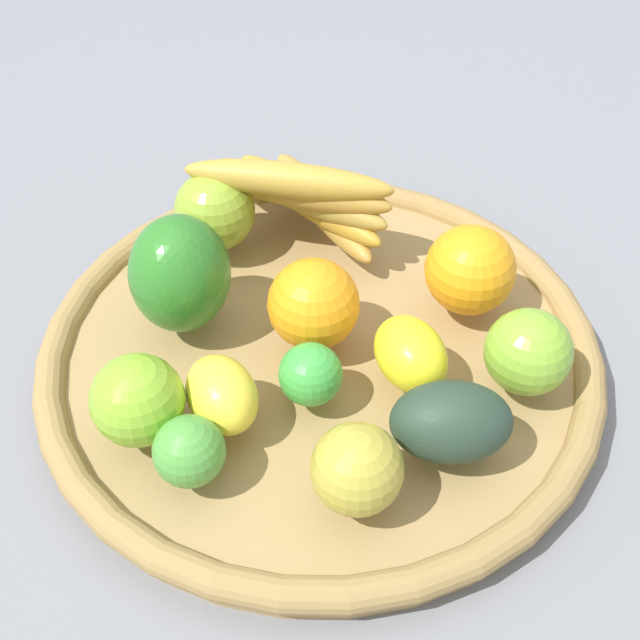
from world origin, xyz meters
name	(u,v)px	position (x,y,z in m)	size (l,w,h in m)	color
ground_plane	(320,367)	(0.00, 0.00, 0.00)	(2.40, 2.40, 0.00)	slate
basket	(320,352)	(0.00, 0.00, 0.02)	(0.47, 0.47, 0.04)	#9F804D
orange_1	(314,304)	(0.00, 0.01, 0.07)	(0.07, 0.07, 0.07)	orange
bell_pepper	(180,274)	(0.01, 0.11, 0.09)	(0.09, 0.08, 0.10)	#2C7524
apple_3	(357,469)	(-0.15, -0.04, 0.07)	(0.06, 0.06, 0.06)	#AEA137
lemon_1	(222,394)	(-0.09, 0.06, 0.06)	(0.07, 0.05, 0.05)	yellow
banana_bunch	(301,193)	(0.14, 0.03, 0.08)	(0.17, 0.19, 0.09)	#B98B39
lime_1	(315,375)	(-0.06, 0.00, 0.06)	(0.05, 0.05, 0.05)	green
lemon_0	(410,354)	(-0.04, -0.07, 0.06)	(0.07, 0.05, 0.05)	yellow
apple_0	(528,352)	(-0.03, -0.16, 0.07)	(0.07, 0.07, 0.07)	#7EB532
avocado	(451,422)	(-0.10, -0.10, 0.07)	(0.09, 0.06, 0.06)	#273C2D
orange_0	(470,270)	(0.05, -0.12, 0.08)	(0.08, 0.08, 0.08)	orange
lime_0	(189,451)	(-0.14, 0.07, 0.06)	(0.05, 0.05, 0.05)	#4E9B3A
apple_2	(138,400)	(-0.11, 0.12, 0.07)	(0.07, 0.07, 0.07)	#82BA2C
apple_1	(215,211)	(0.11, 0.11, 0.07)	(0.07, 0.07, 0.07)	#89AA2F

